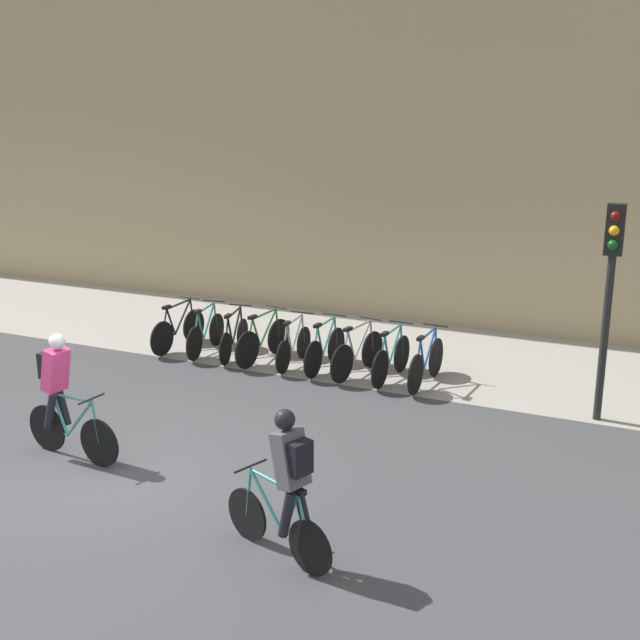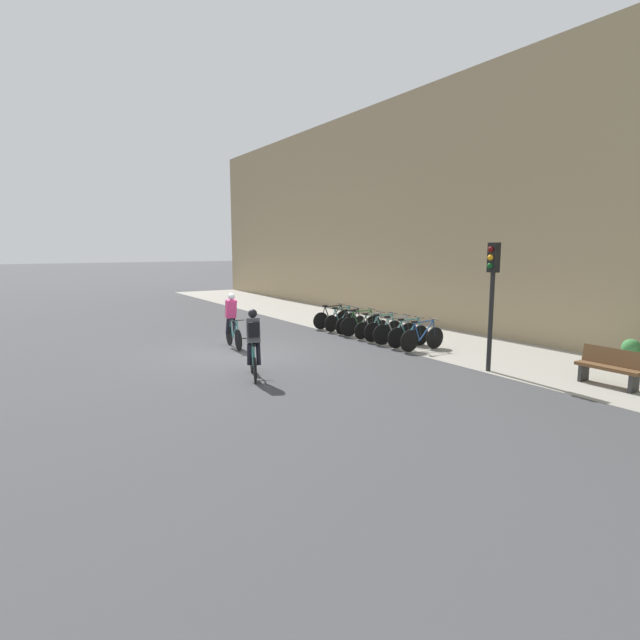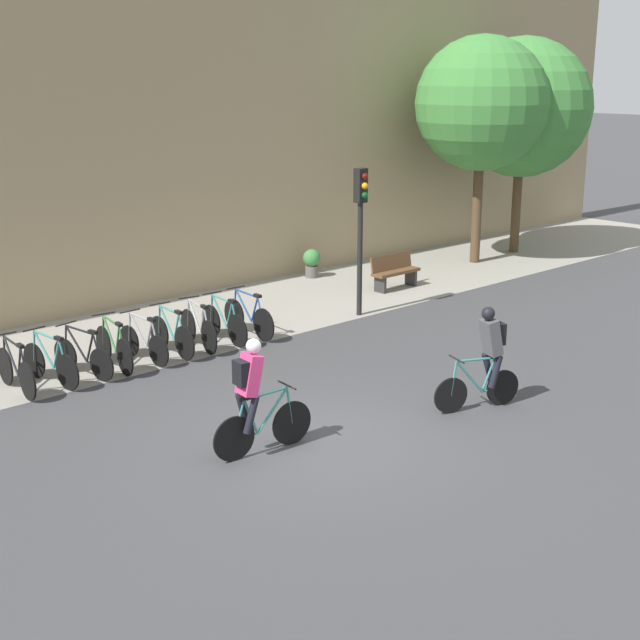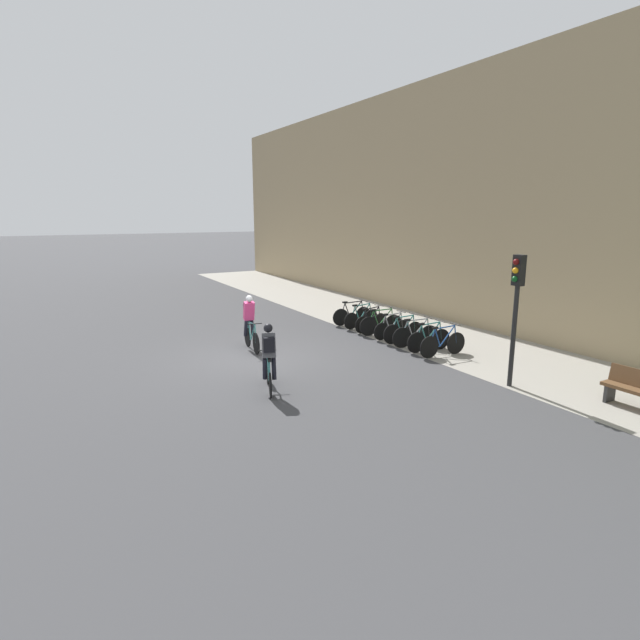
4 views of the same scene
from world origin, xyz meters
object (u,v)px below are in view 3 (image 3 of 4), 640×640
parked_bike_0 (16,370)px  parked_bike_8 (249,317)px  traffic_light_pole (361,214)px  bench (395,271)px  parked_bike_4 (144,342)px  parked_bike_6 (198,328)px  potted_plant (312,262)px  cyclist_grey (488,354)px  parked_bike_3 (114,347)px  parked_bike_1 (50,363)px  cyclist_pink (253,394)px  parked_bike_7 (224,323)px  parked_bike_2 (83,356)px  parked_bike_5 (172,335)px

parked_bike_0 → parked_bike_8: (5.14, -0.00, 0.01)m
traffic_light_pole → bench: (2.48, 1.22, -1.88)m
parked_bike_4 → parked_bike_6: 1.28m
potted_plant → cyclist_grey: bearing=-115.4°
parked_bike_4 → bench: 8.00m
cyclist_grey → traffic_light_pole: size_ratio=0.52×
parked_bike_0 → parked_bike_4: 2.57m
parked_bike_3 → parked_bike_4: bearing=-0.1°
parked_bike_1 → traffic_light_pole: bearing=-3.2°
cyclist_pink → parked_bike_3: cyclist_pink is taller
cyclist_grey → parked_bike_7: 6.09m
cyclist_pink → parked_bike_2: cyclist_pink is taller
parked_bike_7 → traffic_light_pole: size_ratio=0.50×
cyclist_grey → parked_bike_4: (-2.89, 5.99, -0.56)m
parked_bike_7 → parked_bike_2: bearing=-180.0°
potted_plant → parked_bike_4: bearing=-156.1°
parked_bike_1 → parked_bike_4: 1.93m
potted_plant → cyclist_pink: bearing=-136.0°
cyclist_grey → parked_bike_2: cyclist_grey is taller
parked_bike_2 → cyclist_grey: bearing=-55.1°
cyclist_grey → parked_bike_8: bearing=93.1°
parked_bike_5 → potted_plant: (6.61, 3.21, 0.03)m
parked_bike_3 → bench: parked_bike_3 is taller
cyclist_pink → parked_bike_7: (3.07, 4.88, -0.54)m
parked_bike_6 → traffic_light_pole: bearing=-5.7°
parked_bike_0 → parked_bike_8: 5.14m
parked_bike_5 → cyclist_pink: bearing=-110.1°
cyclist_pink → cyclist_grey: bearing=-15.3°
parked_bike_4 → bench: parked_bike_4 is taller
parked_bike_7 → parked_bike_3: bearing=180.0°
traffic_light_pole → parked_bike_1: bearing=176.8°
parked_bike_6 → bench: size_ratio=1.17×
parked_bike_0 → parked_bike_7: same height
parked_bike_3 → parked_bike_5: (1.29, 0.00, -0.01)m
parked_bike_0 → parked_bike_1: 0.64m
parked_bike_3 → parked_bike_7: bearing=-0.0°
parked_bike_2 → parked_bike_6: 2.57m
parked_bike_1 → parked_bike_7: parked_bike_7 is taller
parked_bike_2 → parked_bike_7: 3.21m
parked_bike_2 → potted_plant: size_ratio=2.07×
parked_bike_4 → cyclist_grey: bearing=-64.2°
cyclist_grey → parked_bike_6: (-1.61, 5.99, -0.54)m
parked_bike_7 → cyclist_grey: bearing=-80.8°
parked_bike_4 → parked_bike_8: parked_bike_8 is taller
parked_bike_0 → parked_bike_5: same height
traffic_light_pole → bench: 3.34m
cyclist_pink → parked_bike_4: (1.14, 4.88, -0.56)m
parked_bike_3 → parked_bike_4: parked_bike_3 is taller
traffic_light_pole → cyclist_pink: bearing=-146.0°
cyclist_grey → parked_bike_5: cyclist_grey is taller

